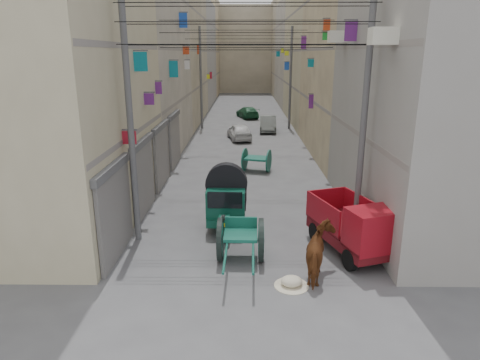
{
  "coord_description": "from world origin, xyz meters",
  "views": [
    {
      "loc": [
        -0.05,
        -7.13,
        5.95
      ],
      "look_at": [
        -0.21,
        6.5,
        1.91
      ],
      "focal_mm": 32.0,
      "sensor_mm": 36.0,
      "label": 1
    }
  ],
  "objects_px": {
    "mini_truck": "(357,231)",
    "distant_car_grey": "(268,124)",
    "horse": "(321,254)",
    "feed_sack": "(292,281)",
    "tonga_cart": "(241,239)",
    "distant_car_green": "(248,112)",
    "auto_rickshaw": "(227,199)",
    "distant_car_white": "(239,132)",
    "second_cart": "(257,159)"
  },
  "relations": [
    {
      "from": "tonga_cart",
      "to": "horse",
      "type": "xyz_separation_m",
      "value": [
        2.19,
        -1.07,
        0.06
      ]
    },
    {
      "from": "horse",
      "to": "distant_car_white",
      "type": "relative_size",
      "value": 0.51
    },
    {
      "from": "horse",
      "to": "distant_car_white",
      "type": "xyz_separation_m",
      "value": [
        -2.47,
        19.75,
        -0.15
      ]
    },
    {
      "from": "auto_rickshaw",
      "to": "distant_car_green",
      "type": "xyz_separation_m",
      "value": [
        0.88,
        27.1,
        -0.52
      ]
    },
    {
      "from": "distant_car_white",
      "to": "distant_car_green",
      "type": "distance_m",
      "value": 10.94
    },
    {
      "from": "mini_truck",
      "to": "feed_sack",
      "type": "distance_m",
      "value": 2.83
    },
    {
      "from": "mini_truck",
      "to": "tonga_cart",
      "type": "bearing_deg",
      "value": 165.12
    },
    {
      "from": "horse",
      "to": "distant_car_grey",
      "type": "bearing_deg",
      "value": -79.65
    },
    {
      "from": "auto_rickshaw",
      "to": "distant_car_white",
      "type": "distance_m",
      "value": 16.19
    },
    {
      "from": "second_cart",
      "to": "feed_sack",
      "type": "distance_m",
      "value": 11.59
    },
    {
      "from": "second_cart",
      "to": "distant_car_grey",
      "type": "distance_m",
      "value": 12.19
    },
    {
      "from": "horse",
      "to": "feed_sack",
      "type": "bearing_deg",
      "value": 37.77
    },
    {
      "from": "feed_sack",
      "to": "horse",
      "type": "height_order",
      "value": "horse"
    },
    {
      "from": "tonga_cart",
      "to": "mini_truck",
      "type": "xyz_separation_m",
      "value": [
        3.49,
        0.23,
        0.18
      ]
    },
    {
      "from": "feed_sack",
      "to": "distant_car_green",
      "type": "relative_size",
      "value": 0.16
    },
    {
      "from": "mini_truck",
      "to": "distant_car_white",
      "type": "height_order",
      "value": "mini_truck"
    },
    {
      "from": "auto_rickshaw",
      "to": "distant_car_white",
      "type": "xyz_separation_m",
      "value": [
        0.23,
        16.18,
        -0.46
      ]
    },
    {
      "from": "horse",
      "to": "distant_car_green",
      "type": "relative_size",
      "value": 0.48
    },
    {
      "from": "mini_truck",
      "to": "distant_car_green",
      "type": "bearing_deg",
      "value": 77.37
    },
    {
      "from": "mini_truck",
      "to": "distant_car_green",
      "type": "distance_m",
      "value": 29.53
    },
    {
      "from": "auto_rickshaw",
      "to": "distant_car_green",
      "type": "height_order",
      "value": "auto_rickshaw"
    },
    {
      "from": "tonga_cart",
      "to": "horse",
      "type": "relative_size",
      "value": 1.66
    },
    {
      "from": "auto_rickshaw",
      "to": "horse",
      "type": "relative_size",
      "value": 1.46
    },
    {
      "from": "second_cart",
      "to": "auto_rickshaw",
      "type": "bearing_deg",
      "value": -83.9
    },
    {
      "from": "distant_car_grey",
      "to": "second_cart",
      "type": "bearing_deg",
      "value": -93.01
    },
    {
      "from": "feed_sack",
      "to": "distant_car_grey",
      "type": "xyz_separation_m",
      "value": [
        0.59,
        23.69,
        0.45
      ]
    },
    {
      "from": "tonga_cart",
      "to": "feed_sack",
      "type": "bearing_deg",
      "value": -46.67
    },
    {
      "from": "second_cart",
      "to": "distant_car_grey",
      "type": "xyz_separation_m",
      "value": [
        1.22,
        12.13,
        -0.05
      ]
    },
    {
      "from": "auto_rickshaw",
      "to": "mini_truck",
      "type": "xyz_separation_m",
      "value": [
        4.0,
        -2.26,
        -0.2
      ]
    },
    {
      "from": "distant_car_grey",
      "to": "feed_sack",
      "type": "bearing_deg",
      "value": -88.68
    },
    {
      "from": "tonga_cart",
      "to": "distant_car_green",
      "type": "relative_size",
      "value": 0.79
    },
    {
      "from": "tonga_cart",
      "to": "feed_sack",
      "type": "relative_size",
      "value": 5.05
    },
    {
      "from": "distant_car_white",
      "to": "auto_rickshaw",
      "type": "bearing_deg",
      "value": 77.93
    },
    {
      "from": "horse",
      "to": "tonga_cart",
      "type": "bearing_deg",
      "value": -16.26
    },
    {
      "from": "mini_truck",
      "to": "distant_car_grey",
      "type": "relative_size",
      "value": 0.96
    },
    {
      "from": "mini_truck",
      "to": "horse",
      "type": "relative_size",
      "value": 1.97
    },
    {
      "from": "tonga_cart",
      "to": "distant_car_green",
      "type": "xyz_separation_m",
      "value": [
        0.37,
        29.6,
        -0.15
      ]
    },
    {
      "from": "auto_rickshaw",
      "to": "mini_truck",
      "type": "relative_size",
      "value": 0.74
    },
    {
      "from": "feed_sack",
      "to": "distant_car_grey",
      "type": "distance_m",
      "value": 23.71
    },
    {
      "from": "mini_truck",
      "to": "distant_car_grey",
      "type": "distance_m",
      "value": 22.01
    },
    {
      "from": "distant_car_white",
      "to": "distant_car_green",
      "type": "xyz_separation_m",
      "value": [
        0.65,
        10.92,
        -0.06
      ]
    },
    {
      "from": "auto_rickshaw",
      "to": "mini_truck",
      "type": "distance_m",
      "value": 4.6
    },
    {
      "from": "second_cart",
      "to": "distant_car_grey",
      "type": "relative_size",
      "value": 0.45
    },
    {
      "from": "auto_rickshaw",
      "to": "distant_car_green",
      "type": "distance_m",
      "value": 27.12
    },
    {
      "from": "tonga_cart",
      "to": "horse",
      "type": "bearing_deg",
      "value": -25.01
    },
    {
      "from": "tonga_cart",
      "to": "distant_car_grey",
      "type": "bearing_deg",
      "value": 85.99
    },
    {
      "from": "auto_rickshaw",
      "to": "distant_car_green",
      "type": "relative_size",
      "value": 0.7
    },
    {
      "from": "horse",
      "to": "distant_car_green",
      "type": "bearing_deg",
      "value": -76.81
    },
    {
      "from": "auto_rickshaw",
      "to": "tonga_cart",
      "type": "bearing_deg",
      "value": -76.66
    },
    {
      "from": "tonga_cart",
      "to": "second_cart",
      "type": "height_order",
      "value": "tonga_cart"
    }
  ]
}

